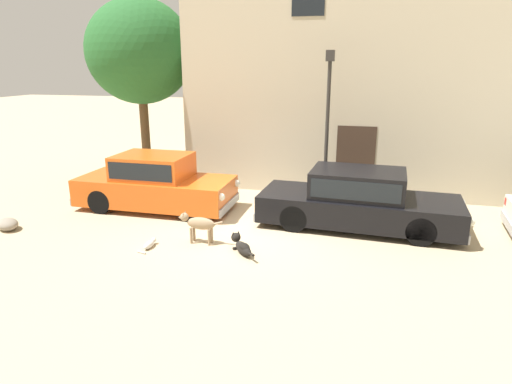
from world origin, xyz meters
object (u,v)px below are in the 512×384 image
at_px(parked_sedan_second, 358,199).
at_px(street_lamp, 328,110).
at_px(acacia_tree_left, 140,52).
at_px(parked_sedan_nearest, 155,182).
at_px(stray_dog_tan, 242,246).
at_px(stray_dog_spotted, 198,224).
at_px(stray_cat, 149,244).

relative_size(parked_sedan_second, street_lamp, 1.18).
distance_m(parked_sedan_second, acacia_tree_left, 8.78).
distance_m(parked_sedan_nearest, street_lamp, 5.03).
bearing_deg(parked_sedan_nearest, stray_dog_tan, -36.80).
height_order(parked_sedan_nearest, street_lamp, street_lamp).
relative_size(stray_dog_spotted, stray_cat, 1.72).
xyz_separation_m(parked_sedan_nearest, stray_dog_spotted, (2.01, -2.00, -0.28)).
bearing_deg(parked_sedan_nearest, stray_cat, -66.93).
relative_size(stray_dog_spotted, street_lamp, 0.25).
height_order(stray_dog_tan, stray_cat, stray_dog_tan).
xyz_separation_m(parked_sedan_second, stray_cat, (-4.28, -2.39, -0.62)).
relative_size(parked_sedan_second, acacia_tree_left, 0.83).
bearing_deg(parked_sedan_second, parked_sedan_nearest, -178.11).
bearing_deg(street_lamp, stray_cat, -129.38).
relative_size(stray_dog_spotted, stray_dog_tan, 1.22).
bearing_deg(street_lamp, acacia_tree_left, 164.68).
distance_m(parked_sedan_nearest, stray_dog_tan, 3.88).
distance_m(stray_cat, acacia_tree_left, 7.71).
relative_size(stray_dog_tan, street_lamp, 0.21).
bearing_deg(stray_cat, parked_sedan_nearest, 24.25).
xyz_separation_m(parked_sedan_second, stray_dog_spotted, (-3.34, -1.87, -0.25)).
height_order(stray_dog_tan, street_lamp, street_lamp).
bearing_deg(acacia_tree_left, parked_sedan_second, -24.96).
bearing_deg(street_lamp, parked_sedan_nearest, -160.74).
bearing_deg(parked_sedan_nearest, parked_sedan_second, -1.46).
bearing_deg(parked_sedan_nearest, stray_dog_spotted, -44.93).
relative_size(parked_sedan_nearest, street_lamp, 1.04).
xyz_separation_m(parked_sedan_second, stray_dog_tan, (-2.28, -2.17, -0.54)).
bearing_deg(parked_sedan_nearest, acacia_tree_left, 120.62).
bearing_deg(stray_dog_spotted, parked_sedan_nearest, -43.34).
relative_size(parked_sedan_nearest, acacia_tree_left, 0.73).
relative_size(parked_sedan_nearest, parked_sedan_second, 0.88).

